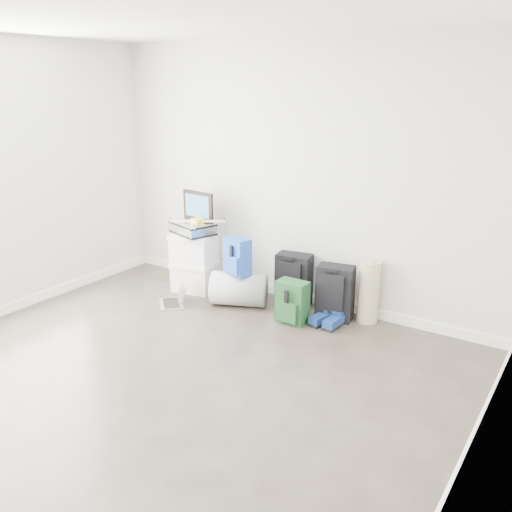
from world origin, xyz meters
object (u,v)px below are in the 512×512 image
Objects in this scene: boxes_stack at (194,262)px; carry_on at (335,293)px; briefcase at (193,228)px; duffel_bag at (239,289)px; laptop at (176,299)px; large_suitcase at (293,280)px.

carry_on is (1.68, 0.14, -0.05)m from boxes_stack.
duffel_bag is at bearing 9.85° from briefcase.
briefcase is at bearing 0.00° from boxes_stack.
duffel_bag reaches higher than laptop.
duffel_bag is at bearing 75.25° from laptop.
large_suitcase reaches higher than carry_on.
carry_on is at bearing 22.04° from briefcase.
briefcase is 1.12× the size of laptop.
duffel_bag is at bearing -18.82° from boxes_stack.
briefcase is 0.88m from duffel_bag.
duffel_bag is at bearing -154.87° from large_suitcase.
briefcase is 0.83× the size of carry_on.
duffel_bag is 0.69m from laptop.
boxes_stack is at bearing -177.70° from large_suitcase.
laptop is (0.10, -0.45, -0.27)m from boxes_stack.
carry_on is at bearing -10.64° from duffel_bag.
duffel_bag is 0.58m from large_suitcase.
boxes_stack is 1.18m from large_suitcase.
carry_on is 1.70m from laptop.
laptop is (0.10, -0.45, -0.67)m from briefcase.
boxes_stack reaches higher than large_suitcase.
large_suitcase is at bearing 11.01° from duffel_bag.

